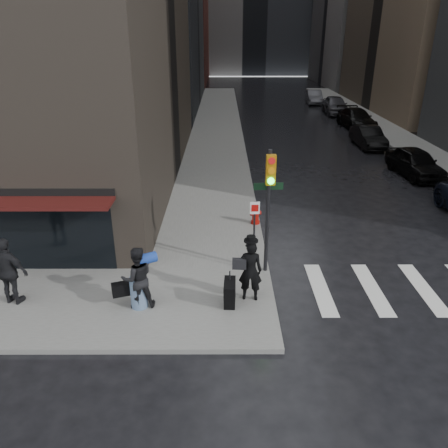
{
  "coord_description": "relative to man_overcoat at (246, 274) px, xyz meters",
  "views": [
    {
      "loc": [
        0.49,
        -10.54,
        7.29
      ],
      "look_at": [
        0.52,
        3.02,
        1.3
      ],
      "focal_mm": 35.0,
      "sensor_mm": 36.0,
      "label": 1
    }
  ],
  "objects": [
    {
      "name": "fire_hydrant",
      "position": [
        0.66,
        5.54,
        -0.5
      ],
      "size": [
        0.47,
        0.35,
        0.81
      ],
      "rotation": [
        0.0,
        0.0,
        0.31
      ],
      "color": "#980F09",
      "rests_on": "ground"
    },
    {
      "name": "parked_car_1",
      "position": [
        9.86,
        12.41,
        -0.25
      ],
      "size": [
        2.21,
        4.58,
        1.51
      ],
      "primitive_type": "imported",
      "rotation": [
        0.0,
        0.0,
        0.1
      ],
      "color": "black",
      "rests_on": "ground"
    },
    {
      "name": "man_greycoat",
      "position": [
        -6.63,
        -0.1,
        0.15
      ],
      "size": [
        1.27,
        0.77,
        2.02
      ],
      "rotation": [
        0.0,
        0.0,
        2.89
      ],
      "color": "black",
      "rests_on": "ground"
    },
    {
      "name": "man_overcoat",
      "position": [
        0.0,
        0.0,
        0.0
      ],
      "size": [
        1.12,
        1.01,
        2.05
      ],
      "rotation": [
        0.0,
        0.0,
        3.08
      ],
      "color": "black",
      "rests_on": "ground"
    },
    {
      "name": "parked_car_3",
      "position": [
        10.33,
        25.58,
        -0.26
      ],
      "size": [
        2.52,
        5.34,
        1.5
      ],
      "primitive_type": "imported",
      "rotation": [
        0.0,
        0.0,
        0.08
      ],
      "color": "black",
      "rests_on": "ground"
    },
    {
      "name": "sidewalk_right",
      "position": [
        12.36,
        26.84,
        -0.93
      ],
      "size": [
        3.0,
        50.0,
        0.15
      ],
      "primitive_type": "cube",
      "color": "slate",
      "rests_on": "ground"
    },
    {
      "name": "traffic_light",
      "position": [
        0.7,
        1.64,
        1.73
      ],
      "size": [
        1.0,
        0.48,
        4.01
      ],
      "rotation": [
        0.0,
        0.0,
        0.06
      ],
      "color": "black",
      "rests_on": "ground"
    },
    {
      "name": "parked_car_4",
      "position": [
        10.12,
        32.17,
        -0.17
      ],
      "size": [
        2.21,
        5.02,
        1.68
      ],
      "primitive_type": "imported",
      "rotation": [
        0.0,
        0.0,
        -0.05
      ],
      "color": "#424247",
      "rests_on": "ground"
    },
    {
      "name": "sidewalk_left",
      "position": [
        -1.14,
        26.84,
        -0.93
      ],
      "size": [
        4.0,
        50.0,
        0.15
      ],
      "primitive_type": "cube",
      "color": "slate",
      "rests_on": "ground"
    },
    {
      "name": "man_jeans",
      "position": [
        -3.02,
        -0.31,
        0.07
      ],
      "size": [
        1.34,
        0.96,
        1.85
      ],
      "rotation": [
        0.0,
        0.0,
        3.48
      ],
      "color": "black",
      "rests_on": "ground"
    },
    {
      "name": "parked_car_2",
      "position": [
        9.3,
        18.99,
        -0.31
      ],
      "size": [
        1.56,
        4.26,
        1.4
      ],
      "primitive_type": "imported",
      "rotation": [
        0.0,
        0.0,
        0.02
      ],
      "color": "black",
      "rests_on": "ground"
    },
    {
      "name": "ground",
      "position": [
        -1.14,
        -0.16,
        -1.01
      ],
      "size": [
        140.0,
        140.0,
        0.0
      ],
      "primitive_type": "plane",
      "color": "black",
      "rests_on": "ground"
    },
    {
      "name": "parked_car_5",
      "position": [
        9.37,
        38.75,
        -0.29
      ],
      "size": [
        1.82,
        4.44,
        1.43
      ],
      "primitive_type": "imported",
      "rotation": [
        0.0,
        0.0,
        -0.07
      ],
      "color": "#515156",
      "rests_on": "ground"
    }
  ]
}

